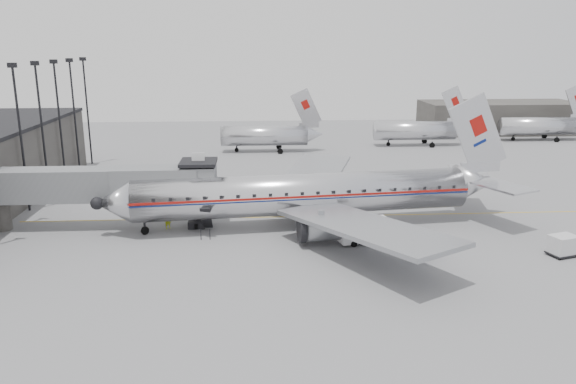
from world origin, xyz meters
name	(u,v)px	position (x,y,z in m)	size (l,w,h in m)	color
ground	(296,236)	(0.00, 0.00, 0.00)	(160.00, 160.00, 0.00)	slate
hangar	(499,117)	(45.00, 60.00, 3.00)	(30.00, 12.00, 6.00)	#3B3835
apron_line	(321,216)	(3.00, 6.00, 0.01)	(0.15, 60.00, 0.01)	gold
jet_bridge	(117,185)	(-16.66, 3.67, 4.18)	(21.00, 6.20, 7.10)	#5C5E61
floodlight_masts	(31,128)	(-27.50, 13.00, 8.36)	(0.90, 42.25, 15.25)	black
distant_aircraft_near	(265,135)	(-1.79, 42.00, 2.73)	(16.39, 3.20, 10.26)	silver
distant_aircraft_mid	(416,130)	(24.21, 46.00, 2.73)	(16.39, 3.20, 10.26)	silver
distant_aircraft_far	(540,125)	(48.21, 50.00, 2.73)	(16.39, 3.20, 10.26)	silver
airliner	(311,194)	(1.65, 3.09, 3.17)	(39.79, 36.70, 12.60)	silver
service_van	(364,230)	(5.90, -2.01, 1.12)	(4.80, 2.76, 2.12)	white
baggage_cart_navy	(421,244)	(10.04, -5.25, 0.95)	(2.69, 2.34, 1.78)	#0D1734
baggage_cart_white	(563,245)	(21.70, -6.23, 0.93)	(2.61, 2.26, 1.74)	#BEBEC0
ramp_worker	(168,220)	(-12.00, 3.00, 0.87)	(0.63, 0.41, 1.73)	#A9B815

